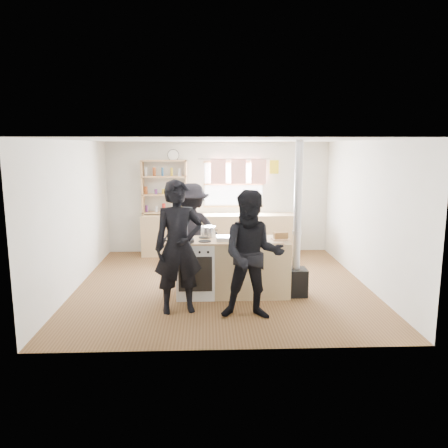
{
  "coord_description": "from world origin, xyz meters",
  "views": [
    {
      "loc": [
        -0.27,
        -7.37,
        2.4
      ],
      "look_at": [
        0.03,
        -0.1,
        1.1
      ],
      "focal_mm": 35.0,
      "sensor_mm": 36.0,
      "label": 1
    }
  ],
  "objects": [
    {
      "name": "back_counter",
      "position": [
        0.0,
        2.22,
        0.45
      ],
      "size": [
        3.4,
        0.55,
        0.9
      ],
      "primitive_type": "cube",
      "color": "tan",
      "rests_on": "ground"
    },
    {
      "name": "bread_board",
      "position": [
        0.91,
        -0.6,
        0.98
      ],
      "size": [
        0.3,
        0.23,
        0.12
      ],
      "color": "tan",
      "rests_on": "cooking_island"
    },
    {
      "name": "flue_heater",
      "position": [
        1.17,
        -0.6,
        0.66
      ],
      "size": [
        0.35,
        0.35,
        2.5
      ],
      "color": "black",
      "rests_on": "ground"
    },
    {
      "name": "person_far",
      "position": [
        -0.54,
        0.49,
        0.87
      ],
      "size": [
        1.19,
        0.77,
        1.74
      ],
      "primitive_type": "imported",
      "rotation": [
        0.0,
        0.0,
        3.26
      ],
      "color": "black",
      "rests_on": "ground"
    },
    {
      "name": "stockpot_stove",
      "position": [
        -0.25,
        -0.34,
        1.02
      ],
      "size": [
        0.25,
        0.25,
        0.2
      ],
      "color": "#BDBDC0",
      "rests_on": "cooking_island"
    },
    {
      "name": "person_near_left",
      "position": [
        -0.68,
        -1.22,
        0.97
      ],
      "size": [
        0.79,
        0.6,
        1.93
      ],
      "primitive_type": "imported",
      "rotation": [
        0.0,
        0.0,
        0.21
      ],
      "color": "black",
      "rests_on": "ground"
    },
    {
      "name": "cooking_island",
      "position": [
        0.14,
        -0.55,
        0.47
      ],
      "size": [
        1.97,
        0.64,
        0.93
      ],
      "color": "silver",
      "rests_on": "ground"
    },
    {
      "name": "thermos",
      "position": [
        0.77,
        2.22,
        1.04
      ],
      "size": [
        0.1,
        0.1,
        0.27
      ],
      "primitive_type": "cylinder",
      "color": "silver",
      "rests_on": "back_counter"
    },
    {
      "name": "skillet_greens",
      "position": [
        -0.63,
        -0.73,
        0.96
      ],
      "size": [
        0.35,
        0.35,
        0.05
      ],
      "color": "black",
      "rests_on": "cooking_island"
    },
    {
      "name": "roast_tray",
      "position": [
        0.05,
        -0.61,
        0.97
      ],
      "size": [
        0.33,
        0.27,
        0.07
      ],
      "color": "silver",
      "rests_on": "cooking_island"
    },
    {
      "name": "person_near_right",
      "position": [
        0.36,
        -1.51,
        0.91
      ],
      "size": [
        0.94,
        0.76,
        1.82
      ],
      "primitive_type": "imported",
      "rotation": [
        0.0,
        0.0,
        -0.09
      ],
      "color": "black",
      "rests_on": "ground"
    },
    {
      "name": "stockpot_counter",
      "position": [
        0.47,
        -0.54,
        1.02
      ],
      "size": [
        0.26,
        0.26,
        0.2
      ],
      "color": "silver",
      "rests_on": "cooking_island"
    },
    {
      "name": "ground",
      "position": [
        0.0,
        0.0,
        -0.01
      ],
      "size": [
        5.0,
        5.0,
        0.01
      ],
      "primitive_type": "cube",
      "color": "brown",
      "rests_on": "ground"
    },
    {
      "name": "shelving_unit",
      "position": [
        -1.2,
        2.34,
        1.51
      ],
      "size": [
        1.0,
        0.28,
        1.2
      ],
      "color": "tan",
      "rests_on": "back_counter"
    }
  ]
}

